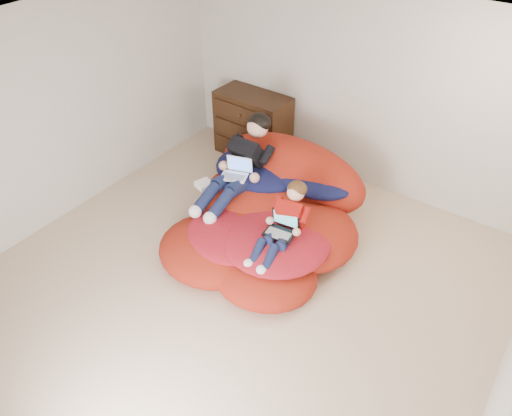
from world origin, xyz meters
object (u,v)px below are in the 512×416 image
Objects in this scene: beanbag_pile at (270,210)px; laptop_white at (236,171)px; laptop_black at (282,227)px; older_boy at (242,161)px; younger_boy at (285,220)px; dresser at (253,126)px.

laptop_white is (-0.48, -0.01, 0.37)m from beanbag_pile.
beanbag_pile is at bearing 133.94° from laptop_black.
younger_boy is at bearing -29.88° from older_boy.
dresser is 0.43× the size of beanbag_pile.
laptop_black is (0.00, -0.04, -0.06)m from younger_boy.
younger_boy is (1.60, -1.70, 0.14)m from dresser.
older_boy is (-0.48, 0.11, 0.45)m from beanbag_pile.
older_boy is 1.08m from younger_boy.
laptop_black is (1.60, -1.74, 0.08)m from dresser.
laptop_black is at bearing -26.39° from laptop_white.
dresser is 1.16× the size of younger_boy.
older_boy is at bearing 148.08° from laptop_black.
dresser is at bearing 133.40° from younger_boy.
older_boy is at bearing -59.87° from dresser.
dresser is 1.72m from beanbag_pile.
older_boy is 1.44× the size of younger_boy.
younger_boy is (0.93, -0.53, -0.11)m from older_boy.
dresser is 2.99× the size of laptop_white.
older_boy is at bearing 150.12° from younger_boy.
older_boy is 4.03× the size of laptop_black.
beanbag_pile is at bearing 1.15° from laptop_white.
laptop_black is at bearing -90.00° from younger_boy.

